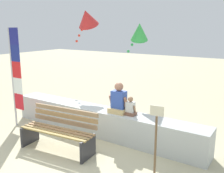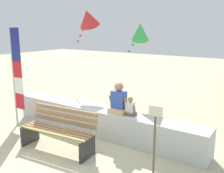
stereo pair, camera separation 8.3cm
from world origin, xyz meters
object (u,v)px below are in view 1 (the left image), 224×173
at_px(park_bench, 59,131).
at_px(kite_green, 139,32).
at_px(person_adult, 119,101).
at_px(flag_banner, 15,73).
at_px(kite_red, 87,18).
at_px(sign_post, 156,135).
at_px(person_child, 130,108).

height_order(park_bench, kite_green, kite_green).
bearing_deg(park_bench, kite_green, 80.02).
height_order(person_adult, flag_banner, flag_banner).
height_order(kite_green, kite_red, kite_red).
relative_size(kite_green, sign_post, 0.68).
xyz_separation_m(person_adult, sign_post, (1.37, -0.97, -0.17)).
xyz_separation_m(park_bench, flag_banner, (-1.88, 0.38, 1.04)).
bearing_deg(flag_banner, kite_red, 77.87).
relative_size(park_bench, person_child, 4.04).
relative_size(person_child, kite_green, 0.48).
relative_size(park_bench, kite_red, 1.54).
height_order(person_child, kite_green, kite_green).
bearing_deg(kite_green, person_child, -68.13).
bearing_deg(person_child, kite_red, 147.17).
bearing_deg(kite_red, person_adult, -36.37).
relative_size(person_adult, kite_red, 0.64).
bearing_deg(person_child, park_bench, -134.14).
relative_size(person_adult, person_child, 1.68).
bearing_deg(kite_red, park_bench, -63.48).
xyz_separation_m(park_bench, sign_post, (2.17, 0.17, 0.35)).
distance_m(person_adult, person_child, 0.33).
distance_m(kite_green, kite_red, 1.90).
height_order(park_bench, person_child, person_child).
bearing_deg(person_adult, kite_green, 101.67).
relative_size(person_adult, flag_banner, 0.28).
height_order(flag_banner, kite_red, kite_red).
bearing_deg(person_child, flag_banner, -165.56).
bearing_deg(sign_post, park_bench, -175.40).
relative_size(person_adult, sign_post, 0.55).
xyz_separation_m(person_child, kite_green, (-0.63, 1.58, 1.66)).
xyz_separation_m(flag_banner, kite_green, (2.36, 2.35, 1.03)).
bearing_deg(kite_green, flag_banner, -135.15).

